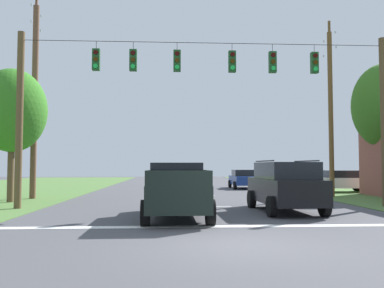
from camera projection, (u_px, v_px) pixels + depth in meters
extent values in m
plane|color=#47474C|center=(236.00, 245.00, 9.42)|extent=(120.00, 120.00, 0.00)
cube|color=white|center=(220.00, 226.00, 12.27)|extent=(13.29, 0.45, 0.01)
cube|color=white|center=(204.00, 207.00, 18.25)|extent=(2.50, 0.15, 0.01)
cube|color=white|center=(195.00, 196.00, 24.96)|extent=(2.50, 0.15, 0.01)
cube|color=white|center=(190.00, 189.00, 31.44)|extent=(2.50, 0.15, 0.01)
cube|color=white|center=(186.00, 186.00, 37.78)|extent=(2.50, 0.15, 0.01)
cylinder|color=brown|center=(19.00, 119.00, 17.38)|extent=(0.30, 0.30, 7.66)
cylinder|color=brown|center=(384.00, 122.00, 18.25)|extent=(0.30, 0.30, 7.66)
cylinder|color=black|center=(206.00, 43.00, 18.00)|extent=(16.12, 0.02, 0.02)
cylinder|color=black|center=(96.00, 45.00, 17.73)|extent=(0.02, 0.02, 0.35)
cube|color=#19471E|center=(96.00, 60.00, 17.70)|extent=(0.32, 0.24, 0.95)
cylinder|color=#310503|center=(96.00, 52.00, 17.57)|extent=(0.20, 0.04, 0.20)
cylinder|color=#352203|center=(96.00, 59.00, 17.56)|extent=(0.20, 0.04, 0.20)
cylinder|color=green|center=(95.00, 66.00, 17.54)|extent=(0.20, 0.04, 0.20)
cylinder|color=black|center=(133.00, 46.00, 17.82)|extent=(0.02, 0.02, 0.35)
cube|color=#19471E|center=(133.00, 60.00, 17.78)|extent=(0.32, 0.24, 0.95)
cylinder|color=#310503|center=(133.00, 53.00, 17.66)|extent=(0.20, 0.04, 0.20)
cylinder|color=#352203|center=(133.00, 60.00, 17.64)|extent=(0.20, 0.04, 0.20)
cylinder|color=green|center=(133.00, 66.00, 17.63)|extent=(0.20, 0.04, 0.20)
cylinder|color=black|center=(177.00, 46.00, 17.92)|extent=(0.02, 0.02, 0.35)
cube|color=#19471E|center=(177.00, 61.00, 17.89)|extent=(0.32, 0.24, 0.95)
cylinder|color=#310503|center=(177.00, 53.00, 17.76)|extent=(0.20, 0.04, 0.20)
cylinder|color=#352203|center=(177.00, 60.00, 17.75)|extent=(0.20, 0.04, 0.20)
cylinder|color=green|center=(177.00, 67.00, 17.73)|extent=(0.20, 0.04, 0.20)
cylinder|color=black|center=(232.00, 47.00, 18.06)|extent=(0.02, 0.02, 0.35)
cube|color=#19471E|center=(232.00, 62.00, 18.02)|extent=(0.32, 0.24, 0.95)
cylinder|color=#310503|center=(233.00, 54.00, 17.90)|extent=(0.20, 0.04, 0.20)
cylinder|color=#352203|center=(233.00, 61.00, 17.88)|extent=(0.20, 0.04, 0.20)
cylinder|color=green|center=(233.00, 68.00, 17.86)|extent=(0.20, 0.04, 0.20)
cylinder|color=black|center=(272.00, 48.00, 18.15)|extent=(0.02, 0.02, 0.35)
cube|color=#19471E|center=(273.00, 62.00, 18.12)|extent=(0.32, 0.24, 0.95)
cylinder|color=#310503|center=(273.00, 55.00, 18.00)|extent=(0.20, 0.04, 0.20)
cylinder|color=#352203|center=(273.00, 62.00, 17.98)|extent=(0.20, 0.04, 0.20)
cylinder|color=green|center=(273.00, 68.00, 17.96)|extent=(0.20, 0.04, 0.20)
cylinder|color=black|center=(314.00, 49.00, 18.26)|extent=(0.02, 0.02, 0.35)
cube|color=#19471E|center=(314.00, 63.00, 18.22)|extent=(0.32, 0.24, 0.95)
cylinder|color=#310503|center=(315.00, 56.00, 18.10)|extent=(0.20, 0.04, 0.20)
cylinder|color=#352203|center=(316.00, 62.00, 18.08)|extent=(0.20, 0.04, 0.20)
cylinder|color=green|center=(316.00, 69.00, 18.07)|extent=(0.20, 0.04, 0.20)
cube|color=black|center=(177.00, 195.00, 14.30)|extent=(2.05, 5.42, 0.85)
cube|color=black|center=(176.00, 172.00, 14.98)|extent=(1.87, 1.92, 0.70)
cube|color=black|center=(148.00, 177.00, 12.93)|extent=(0.12, 2.38, 0.45)
cube|color=black|center=(207.00, 177.00, 13.05)|extent=(0.12, 2.38, 0.45)
cube|color=black|center=(179.00, 178.00, 11.69)|extent=(1.96, 0.12, 0.45)
cylinder|color=black|center=(150.00, 202.00, 16.04)|extent=(0.29, 0.80, 0.80)
cylinder|color=black|center=(200.00, 202.00, 16.17)|extent=(0.29, 0.80, 0.80)
cylinder|color=black|center=(145.00, 213.00, 12.38)|extent=(0.29, 0.80, 0.80)
cylinder|color=black|center=(210.00, 212.00, 12.51)|extent=(0.29, 0.80, 0.80)
cube|color=black|center=(284.00, 190.00, 16.23)|extent=(2.05, 4.84, 0.95)
cube|color=black|center=(285.00, 170.00, 16.12)|extent=(1.87, 3.24, 0.65)
cylinder|color=black|center=(264.00, 161.00, 16.08)|extent=(0.11, 2.72, 0.05)
cylinder|color=black|center=(306.00, 161.00, 16.20)|extent=(0.11, 2.72, 0.05)
cylinder|color=black|center=(252.00, 199.00, 17.75)|extent=(0.28, 0.77, 0.76)
cylinder|color=black|center=(295.00, 199.00, 17.90)|extent=(0.28, 0.77, 0.76)
cylinder|color=black|center=(272.00, 207.00, 14.50)|extent=(0.28, 0.77, 0.76)
cylinder|color=black|center=(325.00, 206.00, 14.65)|extent=(0.28, 0.77, 0.76)
cube|color=silver|center=(342.00, 183.00, 28.17)|extent=(4.36, 1.94, 0.70)
cube|color=black|center=(342.00, 174.00, 28.20)|extent=(2.15, 1.69, 0.50)
cylinder|color=black|center=(327.00, 188.00, 27.22)|extent=(0.65, 0.24, 0.64)
cylinder|color=black|center=(318.00, 187.00, 29.02)|extent=(0.65, 0.24, 0.64)
cylinder|color=black|center=(368.00, 188.00, 27.28)|extent=(0.65, 0.24, 0.64)
cylinder|color=black|center=(357.00, 187.00, 29.08)|extent=(0.65, 0.24, 0.64)
cube|color=navy|center=(243.00, 180.00, 32.98)|extent=(1.82, 4.31, 0.70)
cube|color=black|center=(243.00, 173.00, 33.01)|extent=(1.63, 2.11, 0.50)
cylinder|color=black|center=(258.00, 185.00, 31.59)|extent=(0.22, 0.64, 0.64)
cylinder|color=black|center=(235.00, 185.00, 31.50)|extent=(0.22, 0.64, 0.64)
cylinder|color=black|center=(251.00, 184.00, 34.42)|extent=(0.22, 0.64, 0.64)
cylinder|color=black|center=(230.00, 184.00, 34.33)|extent=(0.22, 0.64, 0.64)
cylinder|color=brown|center=(331.00, 114.00, 23.87)|extent=(0.28, 0.28, 9.81)
cube|color=brown|center=(329.00, 39.00, 24.12)|extent=(0.12, 0.12, 2.17)
cylinder|color=#B2B7BC|center=(324.00, 41.00, 24.99)|extent=(0.08, 0.08, 0.12)
cylinder|color=#B2B7BC|center=(335.00, 32.00, 23.26)|extent=(0.08, 0.08, 0.12)
cube|color=brown|center=(330.00, 54.00, 24.07)|extent=(0.12, 0.12, 2.36)
cylinder|color=#B2B7BC|center=(324.00, 56.00, 25.01)|extent=(0.08, 0.08, 0.12)
cylinder|color=#B2B7BC|center=(336.00, 47.00, 23.13)|extent=(0.08, 0.08, 0.12)
cylinder|color=brown|center=(34.00, 101.00, 22.66)|extent=(0.33, 0.33, 10.92)
cube|color=brown|center=(36.00, 13.00, 22.94)|extent=(0.12, 0.12, 2.07)
cylinder|color=#B2B7BC|center=(41.00, 16.00, 23.77)|extent=(0.08, 0.08, 0.12)
cylinder|color=#B2B7BC|center=(31.00, 5.00, 22.12)|extent=(0.08, 0.08, 0.12)
cube|color=brown|center=(36.00, 28.00, 22.89)|extent=(0.12, 0.12, 1.98)
cylinder|color=#B2B7BC|center=(41.00, 31.00, 23.68)|extent=(0.08, 0.08, 0.12)
cylinder|color=#B2B7BC|center=(31.00, 21.00, 22.10)|extent=(0.08, 0.08, 0.12)
ellipsoid|color=#366A20|center=(384.00, 106.00, 24.69)|extent=(3.80, 3.80, 5.16)
cylinder|color=brown|center=(11.00, 168.00, 20.30)|extent=(0.32, 0.32, 3.48)
ellipsoid|color=#337720|center=(12.00, 110.00, 20.46)|extent=(3.41, 3.41, 4.23)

